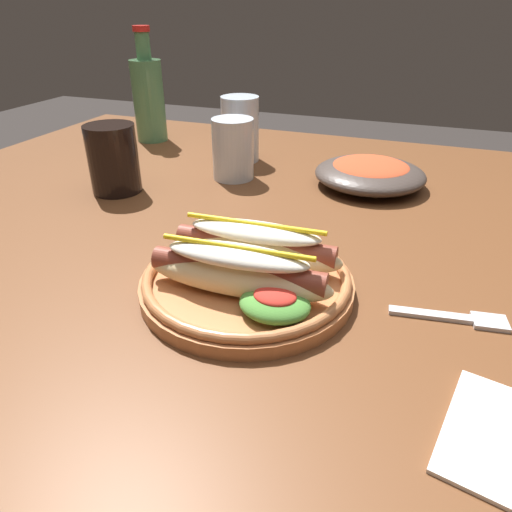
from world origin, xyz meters
The scene contains 9 objects.
ground_plane centered at (0.00, 0.00, 0.00)m, with size 8.00×8.00×0.00m, color #2D2826.
dining_table centered at (0.00, 0.00, 0.65)m, with size 1.34×1.04×0.74m.
hot_dog_plate centered at (0.07, -0.20, 0.77)m, with size 0.25×0.25×0.08m.
fork centered at (0.29, -0.18, 0.74)m, with size 0.12×0.04×0.00m.
soda_cup centered at (-0.27, 0.01, 0.80)m, with size 0.08×0.08×0.12m, color black.
water_cup centered at (-0.13, 0.26, 0.80)m, with size 0.08×0.08×0.13m, color silver.
extra_cup centered at (-0.10, 0.15, 0.79)m, with size 0.08×0.08×0.11m, color silver.
glass_bottle centered at (-0.39, 0.33, 0.84)m, with size 0.07×0.07×0.25m.
side_bowl centered at (0.14, 0.19, 0.76)m, with size 0.20×0.20×0.05m.
Camera 1 is at (0.23, -0.62, 1.04)m, focal length 32.52 mm.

